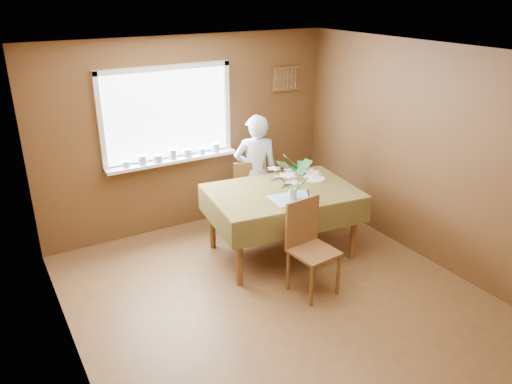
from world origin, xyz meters
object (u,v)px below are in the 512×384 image
dining_table (282,198)px  chair_near (309,243)px  chair_far (248,190)px  flower_bouquet (293,176)px  seated_woman (256,173)px

dining_table → chair_near: bearing=-95.9°
dining_table → chair_near: size_ratio=1.82×
chair_far → chair_near: bearing=104.1°
chair_far → flower_bouquet: flower_bouquet is taller
chair_far → seated_woman: size_ratio=0.61×
dining_table → chair_near: (-0.18, -0.79, -0.18)m
dining_table → chair_near: chair_near is taller
chair_far → chair_near: chair_near is taller
seated_woman → chair_near: bearing=101.9°
flower_bouquet → seated_woman: bearing=82.1°
seated_woman → flower_bouquet: bearing=104.1°
flower_bouquet → chair_near: bearing=-104.7°
chair_near → seated_woman: 1.61m
chair_far → chair_near: 1.67m
chair_far → flower_bouquet: (-0.08, -1.14, 0.60)m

